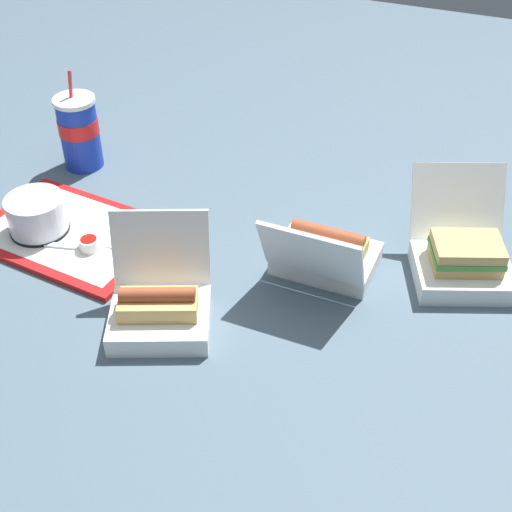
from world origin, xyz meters
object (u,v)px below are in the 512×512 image
at_px(cake_container, 38,215).
at_px(clamshell_sandwich_corner, 463,258).
at_px(ketchup_cup, 89,243).
at_px(soda_cup_center, 79,131).
at_px(food_tray, 72,234).
at_px(clamshell_hotdog_back, 160,307).
at_px(plastic_fork, 63,246).
at_px(clamshell_hotdog_center, 325,254).

distance_m(cake_container, clamshell_sandwich_corner, 0.84).
height_order(ketchup_cup, soda_cup_center, soda_cup_center).
bearing_deg(food_tray, clamshell_hotdog_back, 151.28).
xyz_separation_m(food_tray, plastic_fork, (-0.01, 0.05, 0.01)).
relative_size(clamshell_sandwich_corner, clamshell_hotdog_back, 1.17).
relative_size(food_tray, plastic_fork, 3.60).
bearing_deg(plastic_fork, clamshell_hotdog_back, 145.31).
bearing_deg(ketchup_cup, food_tray, -28.02).
bearing_deg(plastic_fork, clamshell_hotdog_center, -177.50).
height_order(food_tray, clamshell_hotdog_center, clamshell_hotdog_center).
bearing_deg(plastic_fork, soda_cup_center, -77.86).
relative_size(cake_container, ketchup_cup, 3.00).
relative_size(ketchup_cup, soda_cup_center, 0.17).
bearing_deg(ketchup_cup, cake_container, -7.91).
bearing_deg(clamshell_hotdog_back, food_tray, -28.72).
distance_m(clamshell_hotdog_center, soda_cup_center, 0.66).
distance_m(plastic_fork, clamshell_hotdog_center, 0.52).
bearing_deg(ketchup_cup, soda_cup_center, -55.54).
bearing_deg(plastic_fork, food_tray, -88.60).
xyz_separation_m(cake_container, clamshell_hotdog_back, (-0.35, 0.14, -0.01)).
height_order(ketchup_cup, clamshell_sandwich_corner, clamshell_sandwich_corner).
xyz_separation_m(cake_container, soda_cup_center, (0.07, -0.27, 0.04)).
xyz_separation_m(plastic_fork, clamshell_hotdog_back, (-0.28, 0.11, 0.03)).
height_order(ketchup_cup, clamshell_hotdog_back, clamshell_hotdog_back).
relative_size(ketchup_cup, plastic_fork, 0.36).
bearing_deg(soda_cup_center, clamshell_hotdog_center, 166.08).
distance_m(ketchup_cup, soda_cup_center, 0.35).
xyz_separation_m(clamshell_hotdog_back, soda_cup_center, (0.42, -0.41, 0.05)).
bearing_deg(soda_cup_center, clamshell_hotdog_back, 135.75).
relative_size(plastic_fork, clamshell_hotdog_center, 0.56).
bearing_deg(clamshell_hotdog_center, soda_cup_center, -13.92).
xyz_separation_m(cake_container, plastic_fork, (-0.08, 0.03, -0.03)).
bearing_deg(clamshell_hotdog_center, cake_container, 10.66).
bearing_deg(clamshell_hotdog_back, cake_container, -21.89).
relative_size(clamshell_hotdog_back, soda_cup_center, 1.02).
relative_size(cake_container, clamshell_hotdog_center, 0.61).
xyz_separation_m(cake_container, ketchup_cup, (-0.13, 0.02, -0.02)).
bearing_deg(cake_container, soda_cup_center, -75.87).
bearing_deg(soda_cup_center, ketchup_cup, 124.46).
distance_m(ketchup_cup, plastic_fork, 0.06).
height_order(clamshell_sandwich_corner, soda_cup_center, soda_cup_center).
distance_m(cake_container, ketchup_cup, 0.13).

